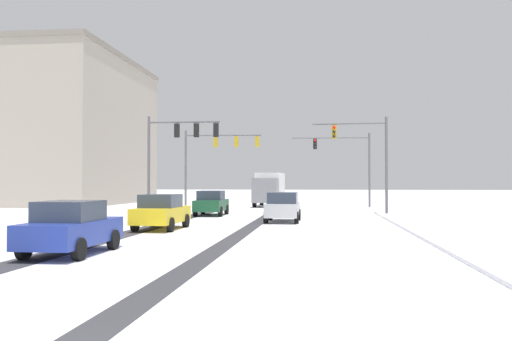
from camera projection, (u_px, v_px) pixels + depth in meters
name	position (u px, v px, depth m)	size (l,w,h in m)	color
wheel_track_left_lane	(126.00, 234.00, 22.75)	(1.11, 36.31, 0.01)	#38383D
wheel_track_right_lane	(239.00, 235.00, 22.21)	(0.75, 36.31, 0.01)	#38383D
sidewalk_kerb_right	(483.00, 241.00, 19.53)	(4.00, 36.31, 0.12)	white
traffic_signal_far_left	(216.00, 151.00, 45.40)	(6.42, 0.63, 6.50)	#56565B
traffic_signal_far_right	(347.00, 156.00, 47.84)	(6.88, 0.66, 6.50)	#56565B
traffic_signal_near_left	(177.00, 143.00, 35.43)	(4.80, 0.39, 6.50)	#56565B
traffic_signal_near_right	(366.00, 149.00, 36.06)	(4.97, 0.48, 6.50)	#56565B
car_dark_green_lead	(211.00, 203.00, 35.55)	(1.88, 4.12, 1.62)	#194C2D
car_silver_second	(283.00, 207.00, 29.79)	(1.86, 4.11, 1.62)	#B7BABF
car_yellow_cab_third	(161.00, 212.00, 25.03)	(1.91, 4.14, 1.62)	yellow
car_blue_fourth	(71.00, 227.00, 16.36)	(1.84, 4.10, 1.62)	#233899
box_truck_delivery	(269.00, 188.00, 49.32)	(2.47, 7.46, 3.02)	slate
office_building_far_left_block	(11.00, 132.00, 56.38)	(25.12, 21.03, 14.86)	#A89E8E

